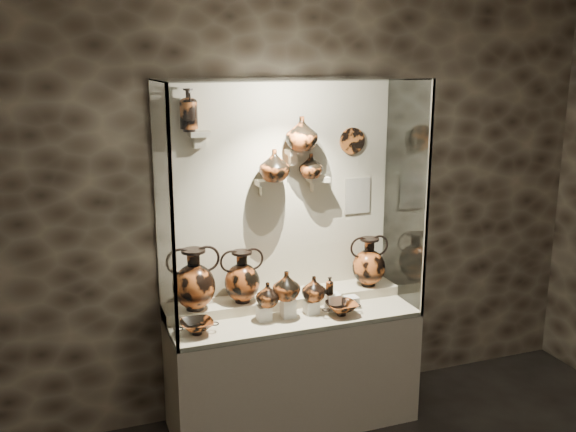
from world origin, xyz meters
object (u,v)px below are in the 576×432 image
object	(u,v)px
amphora_mid	(242,276)
ovoid_vase_c	(311,166)
amphora_right	(369,262)
kylix_right	(341,308)
jug_b	(286,285)
lekythos_small	(329,285)
kylix_left	(197,326)
jug_c	(314,289)
ovoid_vase_a	(274,165)
lekythos_tall	(188,107)
ovoid_vase_b	(302,133)
jug_a	(268,294)
amphora_left	(194,279)

from	to	relation	value
amphora_mid	ovoid_vase_c	bearing A→B (deg)	27.97
amphora_right	kylix_right	world-z (taller)	amphora_right
jug_b	lekythos_small	bearing A→B (deg)	8.75
amphora_mid	kylix_left	bearing A→B (deg)	-123.88
amphora_right	kylix_left	distance (m)	1.38
jug_c	ovoid_vase_a	size ratio (longest dim) A/B	0.80
lekythos_tall	ovoid_vase_b	size ratio (longest dim) A/B	1.35
jug_c	lekythos_small	xyz separation A→B (m)	(0.11, -0.01, 0.02)
lekythos_tall	jug_a	bearing A→B (deg)	-43.44
lekythos_tall	ovoid_vase_b	bearing A→B (deg)	-12.27
kylix_right	ovoid_vase_a	distance (m)	1.06
amphora_right	ovoid_vase_a	bearing A→B (deg)	-166.16
jug_b	ovoid_vase_a	xyz separation A→B (m)	(0.01, 0.25, 0.77)
amphora_right	jug_a	bearing A→B (deg)	-148.93
jug_b	ovoid_vase_b	xyz separation A→B (m)	(0.20, 0.24, 0.97)
kylix_right	amphora_right	bearing A→B (deg)	32.69
amphora_mid	kylix_right	world-z (taller)	amphora_mid
amphora_left	ovoid_vase_c	world-z (taller)	ovoid_vase_c
amphora_right	ovoid_vase_c	size ratio (longest dim) A/B	2.13
lekythos_tall	lekythos_small	bearing A→B (deg)	-27.30
jug_c	amphora_left	bearing A→B (deg)	149.78
jug_b	lekythos_tall	distance (m)	1.32
jug_c	kylix_left	world-z (taller)	jug_c
jug_b	lekythos_small	xyz separation A→B (m)	(0.31, 0.00, -0.03)
amphora_left	jug_c	xyz separation A→B (m)	(0.78, -0.17, -0.10)
amphora_left	amphora_right	distance (m)	1.30
lekythos_small	lekythos_tall	size ratio (longest dim) A/B	0.47
jug_c	ovoid_vase_a	bearing A→B (deg)	111.88
amphora_mid	lekythos_small	size ratio (longest dim) A/B	2.50
kylix_right	kylix_left	bearing A→B (deg)	170.65
amphora_left	amphora_mid	size ratio (longest dim) A/B	1.15
jug_a	kylix_left	bearing A→B (deg)	173.35
amphora_right	jug_c	world-z (taller)	amphora_right
amphora_left	amphora_right	world-z (taller)	amphora_left
amphora_mid	ovoid_vase_c	distance (m)	0.89
jug_c	ovoid_vase_a	distance (m)	0.88
lekythos_small	ovoid_vase_c	size ratio (longest dim) A/B	0.85
lekythos_tall	ovoid_vase_b	xyz separation A→B (m)	(0.75, -0.05, -0.19)
lekythos_small	ovoid_vase_b	bearing A→B (deg)	90.27
jug_c	lekythos_small	world-z (taller)	lekythos_small
jug_c	ovoid_vase_b	world-z (taller)	ovoid_vase_b
jug_b	ovoid_vase_a	world-z (taller)	ovoid_vase_a
amphora_mid	jug_b	distance (m)	0.32
amphora_left	jug_c	distance (m)	0.81
amphora_right	ovoid_vase_c	distance (m)	0.85
jug_a	lekythos_tall	world-z (taller)	lekythos_tall
ovoid_vase_b	lekythos_small	bearing A→B (deg)	-72.15
jug_b	ovoid_vase_b	world-z (taller)	ovoid_vase_b
amphora_left	jug_a	bearing A→B (deg)	-31.35
jug_a	jug_c	xyz separation A→B (m)	(0.33, 0.01, -0.01)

